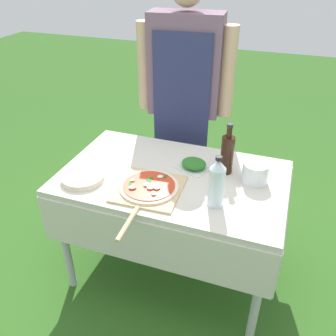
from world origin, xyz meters
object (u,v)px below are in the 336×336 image
(person_cook, at_px, (185,90))
(pizza_on_peel, at_px, (148,189))
(mixing_tub, at_px, (255,172))
(plate_stack, at_px, (83,177))
(prep_table, at_px, (173,189))
(water_bottle, at_px, (217,183))
(herb_container, at_px, (194,164))
(oil_bottle, at_px, (227,154))

(person_cook, bearing_deg, pizza_on_peel, 89.38)
(mixing_tub, distance_m, plate_stack, 0.91)
(prep_table, xyz_separation_m, water_bottle, (0.28, -0.17, 0.22))
(pizza_on_peel, xyz_separation_m, mixing_tub, (0.50, 0.27, 0.04))
(herb_container, distance_m, mixing_tub, 0.34)
(pizza_on_peel, bearing_deg, plate_stack, -179.02)
(water_bottle, xyz_separation_m, plate_stack, (-0.71, -0.03, -0.11))
(person_cook, height_order, pizza_on_peel, person_cook)
(prep_table, height_order, water_bottle, water_bottle)
(person_cook, xyz_separation_m, mixing_tub, (0.56, -0.54, -0.20))
(water_bottle, height_order, mixing_tub, water_bottle)
(prep_table, distance_m, mixing_tub, 0.46)
(pizza_on_peel, distance_m, herb_container, 0.33)
(oil_bottle, bearing_deg, mixing_tub, -13.82)
(water_bottle, bearing_deg, plate_stack, -177.60)
(prep_table, xyz_separation_m, person_cook, (-0.14, 0.63, 0.35))
(pizza_on_peel, bearing_deg, person_cook, 92.17)
(water_bottle, relative_size, mixing_tub, 1.95)
(pizza_on_peel, bearing_deg, mixing_tub, 26.24)
(prep_table, xyz_separation_m, herb_container, (0.09, 0.11, 0.12))
(plate_stack, bearing_deg, herb_container, 30.95)
(herb_container, bearing_deg, oil_bottle, 6.04)
(person_cook, relative_size, plate_stack, 7.36)
(pizza_on_peel, relative_size, herb_container, 2.72)
(herb_container, bearing_deg, plate_stack, -149.05)
(water_bottle, bearing_deg, mixing_tub, 60.18)
(person_cook, distance_m, water_bottle, 0.91)
(pizza_on_peel, relative_size, oil_bottle, 1.97)
(pizza_on_peel, bearing_deg, water_bottle, -1.12)
(herb_container, height_order, plate_stack, herb_container)
(oil_bottle, height_order, water_bottle, oil_bottle)
(water_bottle, xyz_separation_m, herb_container, (-0.19, 0.28, -0.10))
(pizza_on_peel, relative_size, water_bottle, 2.14)
(person_cook, bearing_deg, mixing_tub, 130.81)
(pizza_on_peel, distance_m, water_bottle, 0.36)
(plate_stack, bearing_deg, prep_table, 24.97)
(person_cook, height_order, plate_stack, person_cook)
(prep_table, distance_m, water_bottle, 0.39)
(oil_bottle, xyz_separation_m, water_bottle, (0.01, -0.30, 0.01))
(oil_bottle, relative_size, herb_container, 1.38)
(herb_container, bearing_deg, water_bottle, -56.45)
(pizza_on_peel, distance_m, mixing_tub, 0.57)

